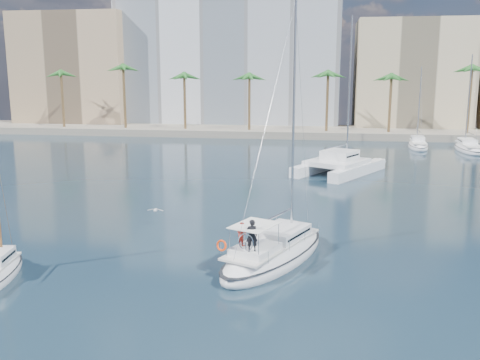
# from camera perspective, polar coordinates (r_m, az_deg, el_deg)

# --- Properties ---
(ground) EXTENTS (160.00, 160.00, 0.00)m
(ground) POSITION_cam_1_polar(r_m,az_deg,el_deg) (35.39, -1.55, -6.32)
(ground) COLOR black
(ground) RESTS_ON ground
(quay) EXTENTS (120.00, 14.00, 1.20)m
(quay) POSITION_cam_1_polar(r_m,az_deg,el_deg) (94.91, 5.01, 5.20)
(quay) COLOR gray
(quay) RESTS_ON ground
(building_modern) EXTENTS (42.00, 16.00, 28.00)m
(building_modern) POSITION_cam_1_polar(r_m,az_deg,el_deg) (107.74, -0.98, 13.11)
(building_modern) COLOR silver
(building_modern) RESTS_ON ground
(building_tan_left) EXTENTS (22.00, 14.00, 22.00)m
(building_tan_left) POSITION_cam_1_polar(r_m,az_deg,el_deg) (112.90, -16.81, 11.03)
(building_tan_left) COLOR tan
(building_tan_left) RESTS_ON ground
(building_beige) EXTENTS (20.00, 14.00, 20.00)m
(building_beige) POSITION_cam_1_polar(r_m,az_deg,el_deg) (104.41, 17.78, 10.44)
(building_beige) COLOR #CAB791
(building_beige) RESTS_ON ground
(palm_left) EXTENTS (3.60, 3.60, 12.30)m
(palm_left) POSITION_cam_1_polar(r_m,az_deg,el_deg) (98.66, -15.53, 10.70)
(palm_left) COLOR brown
(palm_left) RESTS_ON ground
(palm_centre) EXTENTS (3.60, 3.60, 12.30)m
(palm_centre) POSITION_cam_1_polar(r_m,az_deg,el_deg) (90.38, 4.95, 11.04)
(palm_centre) COLOR brown
(palm_centre) RESTS_ON ground
(main_sloop) EXTENTS (7.17, 10.92, 15.52)m
(main_sloop) POSITION_cam_1_polar(r_m,az_deg,el_deg) (31.28, 3.65, -7.78)
(main_sloop) COLOR white
(main_sloop) RESTS_ON ground
(catamaran) EXTENTS (10.51, 12.73, 16.70)m
(catamaran) POSITION_cam_1_polar(r_m,az_deg,el_deg) (59.04, 10.49, 1.81)
(catamaran) COLOR white
(catamaran) RESTS_ON ground
(seagull) EXTENTS (1.17, 0.50, 0.22)m
(seagull) POSITION_cam_1_polar(r_m,az_deg,el_deg) (38.62, -9.00, -3.18)
(seagull) COLOR silver
(seagull) RESTS_ON ground
(moored_yacht_a) EXTENTS (3.37, 9.52, 11.90)m
(moored_yacht_a) POSITION_cam_1_polar(r_m,az_deg,el_deg) (82.09, 18.43, 3.27)
(moored_yacht_a) COLOR white
(moored_yacht_a) RESTS_ON ground
(moored_yacht_b) EXTENTS (3.32, 10.83, 13.72)m
(moored_yacht_b) POSITION_cam_1_polar(r_m,az_deg,el_deg) (81.52, 23.17, 2.88)
(moored_yacht_b) COLOR white
(moored_yacht_b) RESTS_ON ground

